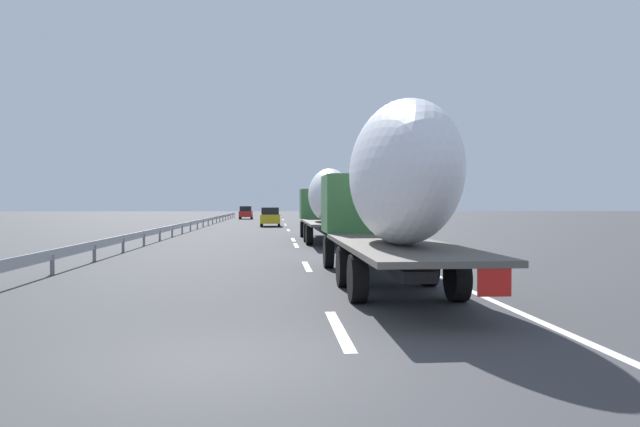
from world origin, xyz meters
TOP-DOWN VIEW (x-y plane):
  - ground_plane at (40.00, 0.00)m, footprint 260.00×260.00m
  - lane_stripe_0 at (2.00, -1.80)m, footprint 3.20×0.20m
  - lane_stripe_1 at (11.97, -1.80)m, footprint 3.20×0.20m
  - lane_stripe_2 at (22.10, -1.80)m, footprint 3.20×0.20m
  - lane_stripe_3 at (26.96, -1.80)m, footprint 3.20×0.20m
  - lane_stripe_4 at (39.79, -1.80)m, footprint 3.20×0.20m
  - lane_stripe_5 at (51.85, -1.80)m, footprint 3.20×0.20m
  - lane_stripe_6 at (53.65, -1.80)m, footprint 3.20×0.20m
  - lane_stripe_7 at (72.08, -1.80)m, footprint 3.20×0.20m
  - edge_line_right at (45.00, -5.50)m, footprint 110.00×0.20m
  - truck_lead at (24.61, -3.60)m, footprint 13.87×2.55m
  - truck_trailing at (6.68, -3.60)m, footprint 12.45×2.55m
  - car_red_compact at (76.55, 3.50)m, footprint 4.27×1.86m
  - car_yellow_coupe at (48.08, -0.26)m, footprint 4.08×1.88m
  - road_sign at (44.84, -6.70)m, footprint 0.10×0.90m
  - tree_0 at (77.38, -11.80)m, footprint 3.89×3.89m
  - tree_1 at (83.04, -12.53)m, footprint 2.93×2.93m
  - tree_2 at (57.07, -12.77)m, footprint 2.65×2.65m
  - guardrail_median at (43.00, 6.00)m, footprint 94.00×0.10m

SIDE VIEW (x-z plane):
  - ground_plane at x=40.00m, z-range 0.00..0.00m
  - lane_stripe_0 at x=2.00m, z-range 0.00..0.01m
  - lane_stripe_1 at x=11.97m, z-range 0.00..0.01m
  - lane_stripe_2 at x=22.10m, z-range 0.00..0.01m
  - lane_stripe_3 at x=26.96m, z-range 0.00..0.01m
  - lane_stripe_4 at x=39.79m, z-range 0.00..0.01m
  - lane_stripe_5 at x=51.85m, z-range 0.00..0.01m
  - lane_stripe_6 at x=53.65m, z-range 0.00..0.01m
  - lane_stripe_7 at x=72.08m, z-range 0.00..0.01m
  - edge_line_right at x=45.00m, z-range 0.00..0.01m
  - guardrail_median at x=43.00m, z-range 0.20..0.96m
  - car_yellow_coupe at x=48.08m, z-range 0.01..1.84m
  - car_red_compact at x=76.55m, z-range 0.01..1.86m
  - truck_lead at x=24.61m, z-range 0.30..4.32m
  - road_sign at x=44.84m, z-range 0.64..4.05m
  - truck_trailing at x=6.68m, z-range 0.28..4.75m
  - tree_0 at x=77.38m, z-range 0.65..5.75m
  - tree_2 at x=57.07m, z-range 0.61..7.29m
  - tree_1 at x=83.04m, z-range 0.96..7.97m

